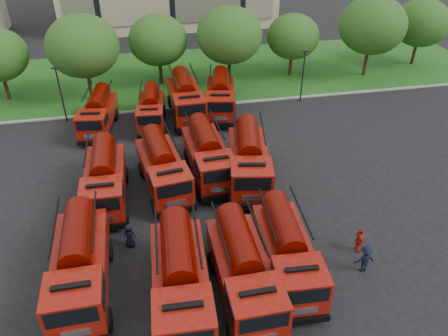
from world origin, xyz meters
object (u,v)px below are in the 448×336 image
(fire_truck_0, at_px, (80,264))
(fire_truck_7, at_px, (249,159))
(fire_truck_11, at_px, (220,96))
(fire_truck_6, at_px, (208,154))
(firefighter_2, at_px, (357,251))
(fire_truck_2, at_px, (243,270))
(fire_truck_9, at_px, (151,109))
(fire_truck_8, at_px, (98,113))
(firefighter_3, at_px, (362,270))
(firefighter_4, at_px, (131,246))
(fire_truck_3, at_px, (287,251))
(firefighter_5, at_px, (254,172))
(fire_truck_10, at_px, (186,98))
(fire_truck_5, at_px, (163,167))
(fire_truck_4, at_px, (105,178))
(fire_truck_1, at_px, (180,280))

(fire_truck_0, height_order, fire_truck_7, fire_truck_7)
(fire_truck_11, bearing_deg, fire_truck_6, -94.85)
(firefighter_2, bearing_deg, fire_truck_6, 48.00)
(fire_truck_2, xyz_separation_m, fire_truck_9, (-3.58, 19.93, -0.29))
(fire_truck_2, bearing_deg, fire_truck_8, 111.31)
(fire_truck_7, distance_m, fire_truck_8, 14.68)
(fire_truck_11, xyz_separation_m, firefighter_2, (4.56, -19.26, -1.68))
(fire_truck_6, distance_m, firefighter_3, 13.12)
(firefighter_4, bearing_deg, fire_truck_11, -97.49)
(fire_truck_2, bearing_deg, fire_truck_3, 18.53)
(fire_truck_6, height_order, firefighter_4, fire_truck_6)
(fire_truck_2, height_order, firefighter_2, fire_truck_2)
(fire_truck_3, xyz_separation_m, firefighter_5, (0.78, 9.89, -1.68))
(fire_truck_10, bearing_deg, fire_truck_5, -106.26)
(firefighter_5, bearing_deg, fire_truck_7, 81.51)
(fire_truck_4, bearing_deg, fire_truck_5, 9.19)
(fire_truck_5, xyz_separation_m, firefighter_3, (10.29, -10.01, -1.71))
(fire_truck_2, xyz_separation_m, firefighter_3, (6.98, 0.25, -1.75))
(fire_truck_9, bearing_deg, fire_truck_10, 22.38)
(fire_truck_10, xyz_separation_m, fire_truck_11, (3.18, 0.04, -0.10))
(firefighter_2, bearing_deg, firefighter_4, 87.48)
(fire_truck_2, bearing_deg, fire_truck_0, 165.84)
(fire_truck_2, distance_m, firefighter_5, 11.47)
(fire_truck_0, height_order, firefighter_3, fire_truck_0)
(fire_truck_0, bearing_deg, fire_truck_4, 81.69)
(fire_truck_11, distance_m, firefighter_5, 10.32)
(firefighter_2, relative_size, firefighter_3, 0.96)
(fire_truck_2, distance_m, fire_truck_7, 10.31)
(fire_truck_7, xyz_separation_m, firefighter_4, (-8.51, -5.19, -1.81))
(firefighter_3, height_order, firefighter_4, firefighter_3)
(fire_truck_6, bearing_deg, firefighter_2, -55.90)
(fire_truck_7, height_order, fire_truck_9, fire_truck_7)
(fire_truck_3, distance_m, fire_truck_10, 20.24)
(fire_truck_0, distance_m, fire_truck_8, 17.91)
(fire_truck_7, bearing_deg, firefighter_5, 63.22)
(fire_truck_6, relative_size, fire_truck_10, 0.99)
(fire_truck_4, bearing_deg, firefighter_3, -33.20)
(fire_truck_1, bearing_deg, fire_truck_5, 92.86)
(fire_truck_11, bearing_deg, fire_truck_8, -163.19)
(fire_truck_1, bearing_deg, firefighter_3, 4.44)
(fire_truck_5, bearing_deg, firefighter_2, -46.98)
(fire_truck_6, bearing_deg, fire_truck_7, -29.23)
(fire_truck_11, relative_size, firefighter_4, 4.80)
(fire_truck_4, bearing_deg, fire_truck_9, 70.90)
(fire_truck_5, bearing_deg, firefighter_5, -3.58)
(firefighter_2, xyz_separation_m, firefighter_3, (-0.37, -1.46, 0.00))
(fire_truck_4, bearing_deg, fire_truck_3, -41.26)
(firefighter_3, bearing_deg, fire_truck_10, -69.95)
(fire_truck_9, height_order, fire_truck_11, fire_truck_11)
(fire_truck_7, xyz_separation_m, firefighter_5, (0.67, 0.88, -1.81))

